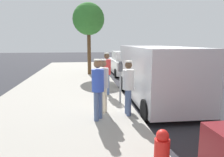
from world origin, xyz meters
The scene contains 11 objects.
ground_plane centered at (0.00, 0.00, 0.00)m, with size 80.00×80.00×0.00m, color #2D2D33.
sidewalk_slab centered at (3.50, 0.00, 0.07)m, with size 5.00×32.00×0.15m, color #9E998E.
parking_meter_near centered at (1.35, -0.55, 1.18)m, with size 0.14×0.18×1.52m.
pedestrian_in_blue centered at (2.25, 0.98, 1.13)m, with size 0.34×0.34×1.71m.
pedestrian_in_white centered at (1.33, 0.69, 1.08)m, with size 0.34×0.36×1.63m.
pedestrian_in_red centered at (1.68, -1.93, 1.15)m, with size 0.34×0.35×1.73m.
pedestrian_in_gray centered at (2.06, 0.45, 1.11)m, with size 0.34×0.34×1.67m.
parked_van centered at (-0.15, -1.08, 1.15)m, with size 2.21×5.23×2.15m.
parked_sedan_behind centered at (-0.30, -8.22, 0.75)m, with size 1.98×4.42×1.65m.
street_tree centered at (2.26, -7.51, 3.76)m, with size 2.09×2.09×4.69m.
fire_hydrant centered at (1.45, 3.76, 0.57)m, with size 0.24×0.24×0.86m.
Camera 1 is at (2.62, 6.60, 2.33)m, focal length 33.28 mm.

